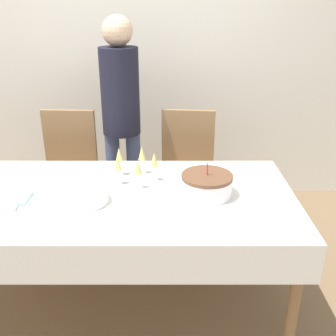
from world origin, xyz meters
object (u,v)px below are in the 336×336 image
(dining_chair_far_right, at_px, (185,169))
(plate_stack_main, at_px, (85,197))
(champagne_tray, at_px, (133,169))
(dining_chair_far_left, at_px, (67,170))
(person_standing, at_px, (119,108))
(birthday_cake, at_px, (205,185))

(dining_chair_far_right, relative_size, plate_stack_main, 4.17)
(dining_chair_far_right, bearing_deg, champagne_tray, -118.26)
(dining_chair_far_left, relative_size, person_standing, 0.59)
(champagne_tray, distance_m, person_standing, 0.76)
(dining_chair_far_right, bearing_deg, dining_chair_far_left, 179.98)
(birthday_cake, xyz_separation_m, champagne_tray, (-0.40, 0.18, 0.02))
(dining_chair_far_right, xyz_separation_m, plate_stack_main, (-0.57, -0.89, 0.23))
(plate_stack_main, bearing_deg, dining_chair_far_right, 57.32)
(birthday_cake, height_order, plate_stack_main, birthday_cake)
(champagne_tray, height_order, person_standing, person_standing)
(birthday_cake, bearing_deg, dining_chair_far_left, 140.03)
(birthday_cake, distance_m, champagne_tray, 0.44)
(dining_chair_far_left, height_order, dining_chair_far_right, same)
(birthday_cake, bearing_deg, dining_chair_far_right, 94.86)
(dining_chair_far_left, xyz_separation_m, birthday_cake, (0.96, -0.81, 0.26))
(person_standing, bearing_deg, dining_chair_far_left, -165.98)
(champagne_tray, relative_size, person_standing, 0.20)
(plate_stack_main, bearing_deg, person_standing, 85.18)
(birthday_cake, relative_size, plate_stack_main, 1.21)
(dining_chair_far_left, distance_m, birthday_cake, 1.28)
(birthday_cake, bearing_deg, champagne_tray, 155.85)
(dining_chair_far_right, bearing_deg, person_standing, 168.23)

